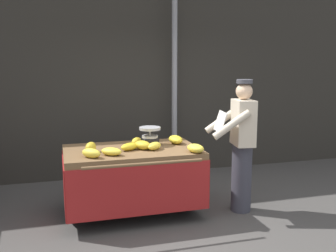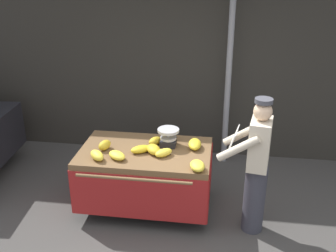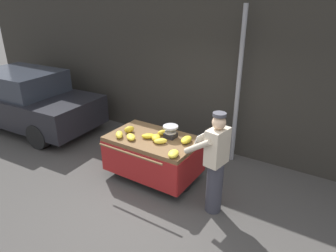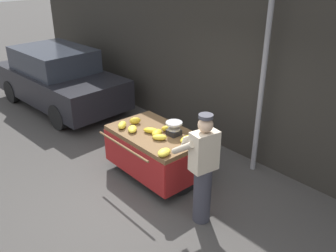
{
  "view_description": "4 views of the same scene",
  "coord_description": "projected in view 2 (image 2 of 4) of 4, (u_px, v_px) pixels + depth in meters",
  "views": [
    {
      "loc": [
        -1.46,
        -3.86,
        1.92
      ],
      "look_at": [
        -0.13,
        0.75,
        1.14
      ],
      "focal_mm": 41.42,
      "sensor_mm": 36.0,
      "label": 1
    },
    {
      "loc": [
        0.35,
        -3.64,
        3.14
      ],
      "look_at": [
        -0.28,
        0.8,
        1.22
      ],
      "focal_mm": 42.64,
      "sensor_mm": 36.0,
      "label": 2
    },
    {
      "loc": [
        2.35,
        -3.25,
        3.25
      ],
      "look_at": [
        -0.27,
        0.85,
        1.15
      ],
      "focal_mm": 32.15,
      "sensor_mm": 36.0,
      "label": 3
    },
    {
      "loc": [
        3.78,
        -2.73,
        3.61
      ],
      "look_at": [
        -0.15,
        0.72,
        1.16
      ],
      "focal_mm": 39.09,
      "sensor_mm": 36.0,
      "label": 4
    }
  ],
  "objects": [
    {
      "name": "vendor_person",
      "position": [
        256.0,
        167.0,
        4.64
      ],
      "size": [
        0.63,
        0.58,
        1.71
      ],
      "color": "#383842",
      "rests_on": "ground"
    },
    {
      "name": "banana_bunch_7",
      "position": [
        105.0,
        145.0,
        5.06
      ],
      "size": [
        0.18,
        0.23,
        0.13
      ],
      "primitive_type": "ellipsoid",
      "rotation": [
        0.0,
        0.0,
        2.76
      ],
      "color": "gold",
      "rests_on": "banana_cart"
    },
    {
      "name": "banana_bunch_4",
      "position": [
        97.0,
        155.0,
        4.83
      ],
      "size": [
        0.27,
        0.28,
        0.11
      ],
      "primitive_type": "ellipsoid",
      "rotation": [
        0.0,
        0.0,
        0.71
      ],
      "color": "yellow",
      "rests_on": "banana_cart"
    },
    {
      "name": "banana_bunch_0",
      "position": [
        195.0,
        144.0,
        5.11
      ],
      "size": [
        0.18,
        0.3,
        0.11
      ],
      "primitive_type": "ellipsoid",
      "rotation": [
        0.0,
        0.0,
        0.06
      ],
      "color": "yellow",
      "rests_on": "banana_cart"
    },
    {
      "name": "banana_cart",
      "position": [
        146.0,
        166.0,
        5.17
      ],
      "size": [
        1.69,
        1.24,
        0.86
      ],
      "color": "brown",
      "rests_on": "ground"
    },
    {
      "name": "banana_bunch_1",
      "position": [
        197.0,
        166.0,
        4.59
      ],
      "size": [
        0.23,
        0.29,
        0.1
      ],
      "primitive_type": "ellipsoid",
      "rotation": [
        0.0,
        0.0,
        0.26
      ],
      "color": "yellow",
      "rests_on": "banana_cart"
    },
    {
      "name": "banana_bunch_3",
      "position": [
        153.0,
        149.0,
        4.97
      ],
      "size": [
        0.26,
        0.29,
        0.11
      ],
      "primitive_type": "ellipsoid",
      "rotation": [
        0.0,
        0.0,
        0.52
      ],
      "color": "gold",
      "rests_on": "banana_cart"
    },
    {
      "name": "banana_bunch_6",
      "position": [
        141.0,
        149.0,
        5.0
      ],
      "size": [
        0.3,
        0.26,
        0.09
      ],
      "primitive_type": "ellipsoid",
      "rotation": [
        0.0,
        0.0,
        2.15
      ],
      "color": "gold",
      "rests_on": "banana_cart"
    },
    {
      "name": "back_wall",
      "position": [
        203.0,
        38.0,
        6.26
      ],
      "size": [
        16.0,
        0.24,
        3.89
      ],
      "primitive_type": "cube",
      "color": "#2D2B26",
      "rests_on": "ground"
    },
    {
      "name": "weighing_scale",
      "position": [
        168.0,
        137.0,
        5.15
      ],
      "size": [
        0.28,
        0.28,
        0.24
      ],
      "color": "black",
      "rests_on": "banana_cart"
    },
    {
      "name": "street_pole",
      "position": [
        229.0,
        68.0,
        6.02
      ],
      "size": [
        0.09,
        0.09,
        3.14
      ],
      "primitive_type": "cylinder",
      "color": "gray",
      "rests_on": "ground"
    },
    {
      "name": "banana_bunch_2",
      "position": [
        117.0,
        155.0,
        4.84
      ],
      "size": [
        0.3,
        0.28,
        0.09
      ],
      "primitive_type": "ellipsoid",
      "rotation": [
        0.0,
        0.0,
        0.88
      ],
      "color": "yellow",
      "rests_on": "banana_cart"
    },
    {
      "name": "banana_bunch_8",
      "position": [
        155.0,
        141.0,
        5.2
      ],
      "size": [
        0.21,
        0.23,
        0.1
      ],
      "primitive_type": "ellipsoid",
      "rotation": [
        0.0,
        0.0,
        2.55
      ],
      "color": "gold",
      "rests_on": "banana_cart"
    },
    {
      "name": "banana_bunch_5",
      "position": [
        164.0,
        153.0,
        4.9
      ],
      "size": [
        0.25,
        0.25,
        0.09
      ],
      "primitive_type": "ellipsoid",
      "rotation": [
        0.0,
        0.0,
        2.36
      ],
      "color": "yellow",
      "rests_on": "banana_cart"
    },
    {
      "name": "ground_plane",
      "position": [
        182.0,
        251.0,
        4.6
      ],
      "size": [
        60.0,
        60.0,
        0.0
      ],
      "primitive_type": "plane",
      "color": "#423F3D"
    }
  ]
}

